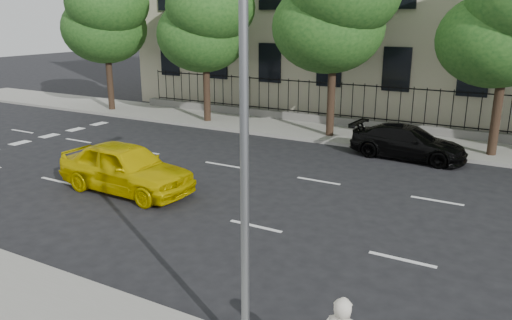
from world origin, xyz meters
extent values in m
plane|color=black|center=(0.00, 0.00, 0.00)|extent=(120.00, 120.00, 0.00)
cube|color=gray|center=(0.00, 14.00, 0.07)|extent=(60.00, 4.00, 0.15)
cube|color=slate|center=(0.00, 15.70, 0.35)|extent=(30.00, 0.50, 0.40)
cube|color=black|center=(0.00, 15.70, 0.65)|extent=(28.80, 0.05, 0.05)
cube|color=black|center=(0.00, 15.70, 2.25)|extent=(28.80, 0.05, 0.05)
cylinder|color=slate|center=(2.50, -2.30, 4.15)|extent=(0.14, 0.14, 8.00)
cylinder|color=#382619|center=(-16.00, 13.20, 1.72)|extent=(0.36, 0.36, 3.15)
ellipsoid|color=#1A4717|center=(-16.40, 13.50, 4.86)|extent=(4.94, 4.94, 4.06)
ellipsoid|color=#1A4717|center=(-15.50, 13.00, 6.29)|extent=(4.68, 4.68, 3.85)
cylinder|color=#382619|center=(-9.00, 13.20, 1.64)|extent=(0.36, 0.36, 2.97)
ellipsoid|color=#1A4717|center=(-9.40, 13.50, 4.62)|extent=(4.75, 4.75, 3.90)
ellipsoid|color=#1A4717|center=(-8.50, 13.00, 6.00)|extent=(4.50, 4.50, 3.70)
cylinder|color=#382619|center=(-2.00, 13.20, 1.81)|extent=(0.36, 0.36, 3.32)
ellipsoid|color=#1A4717|center=(-2.40, 13.50, 5.09)|extent=(5.13, 5.13, 4.21)
cylinder|color=#382619|center=(5.00, 13.20, 1.69)|extent=(0.36, 0.36, 3.08)
ellipsoid|color=#1A4717|center=(4.60, 13.50, 4.67)|extent=(4.56, 4.56, 3.74)
imported|color=#D8BE02|center=(-5.12, 2.93, 0.82)|extent=(4.86, 2.07, 1.64)
imported|color=black|center=(2.01, 11.50, 0.67)|extent=(4.72, 2.20, 1.34)
camera|label=1|loc=(6.22, -8.57, 5.59)|focal=35.00mm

